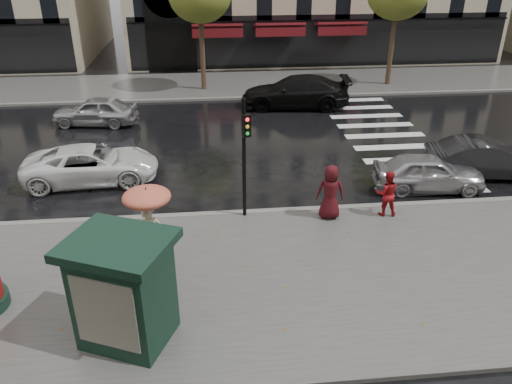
{
  "coord_description": "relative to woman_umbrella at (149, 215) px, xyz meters",
  "views": [
    {
      "loc": [
        -1.92,
        -10.82,
        7.8
      ],
      "look_at": [
        -0.65,
        1.5,
        1.56
      ],
      "focal_mm": 35.0,
      "sensor_mm": 36.0,
      "label": 1
    }
  ],
  "objects": [
    {
      "name": "ground",
      "position": [
        3.49,
        -0.32,
        -1.65
      ],
      "size": [
        160.0,
        160.0,
        0.0
      ],
      "primitive_type": "plane",
      "color": "black",
      "rests_on": "ground"
    },
    {
      "name": "near_sidewalk",
      "position": [
        3.49,
        -0.82,
        -1.59
      ],
      "size": [
        90.0,
        7.0,
        0.12
      ],
      "primitive_type": "cube",
      "color": "#474744",
      "rests_on": "ground"
    },
    {
      "name": "far_sidewalk",
      "position": [
        3.49,
        18.68,
        -1.59
      ],
      "size": [
        90.0,
        6.0,
        0.12
      ],
      "primitive_type": "cube",
      "color": "#474744",
      "rests_on": "ground"
    },
    {
      "name": "near_kerb",
      "position": [
        3.49,
        2.68,
        -1.58
      ],
      "size": [
        90.0,
        0.25,
        0.14
      ],
      "primitive_type": "cube",
      "color": "slate",
      "rests_on": "ground"
    },
    {
      "name": "far_kerb",
      "position": [
        3.49,
        15.68,
        -1.58
      ],
      "size": [
        90.0,
        0.25,
        0.14
      ],
      "primitive_type": "cube",
      "color": "slate",
      "rests_on": "ground"
    },
    {
      "name": "zebra_crossing",
      "position": [
        9.49,
        9.28,
        -1.65
      ],
      "size": [
        3.6,
        11.75,
        0.01
      ],
      "primitive_type": "cube",
      "color": "silver",
      "rests_on": "ground"
    },
    {
      "name": "woman_umbrella",
      "position": [
        0.0,
        0.0,
        0.0
      ],
      "size": [
        1.21,
        1.21,
        2.33
      ],
      "color": "beige",
      "rests_on": "near_sidewalk"
    },
    {
      "name": "woman_red",
      "position": [
        6.98,
        2.08,
        -0.81
      ],
      "size": [
        0.78,
        0.65,
        1.46
      ],
      "primitive_type": "imported",
      "rotation": [
        0.0,
        0.0,
        2.99
      ],
      "color": "maroon",
      "rests_on": "near_sidewalk"
    },
    {
      "name": "man_burgundy",
      "position": [
        5.2,
        2.08,
        -0.67
      ],
      "size": [
        0.91,
        0.65,
        1.73
      ],
      "primitive_type": "imported",
      "rotation": [
        0.0,
        0.0,
        3.01
      ],
      "color": "#420D12",
      "rests_on": "near_sidewalk"
    },
    {
      "name": "traffic_light",
      "position": [
        2.63,
        2.41,
        0.74
      ],
      "size": [
        0.27,
        0.37,
        3.75
      ],
      "color": "black",
      "rests_on": "near_sidewalk"
    },
    {
      "name": "newsstand",
      "position": [
        -0.3,
        -2.64,
        -0.27
      ],
      "size": [
        2.55,
        2.38,
        2.45
      ],
      "color": "black",
      "rests_on": "near_sidewalk"
    },
    {
      "name": "car_silver",
      "position": [
        9.11,
        3.88,
        -1.01
      ],
      "size": [
        3.95,
        1.96,
        1.3
      ],
      "primitive_type": "imported",
      "rotation": [
        0.0,
        0.0,
        1.46
      ],
      "color": "#B7B6BC",
      "rests_on": "ground"
    },
    {
      "name": "car_darkgrey",
      "position": [
        11.66,
        4.74,
        -0.96
      ],
      "size": [
        4.4,
        2.04,
        1.4
      ],
      "primitive_type": "imported",
      "rotation": [
        0.0,
        0.0,
        1.43
      ],
      "color": "black",
      "rests_on": "ground"
    },
    {
      "name": "car_white",
      "position": [
        -2.63,
        5.78,
        -1.0
      ],
      "size": [
        4.84,
        2.48,
        1.31
      ],
      "primitive_type": "imported",
      "rotation": [
        0.0,
        0.0,
        1.64
      ],
      "color": "white",
      "rests_on": "ground"
    },
    {
      "name": "car_black",
      "position": [
        6.2,
        13.97,
        -0.85
      ],
      "size": [
        5.77,
        2.87,
        1.61
      ],
      "primitive_type": "imported",
      "rotation": [
        0.0,
        0.0,
        -1.68
      ],
      "color": "black",
      "rests_on": "ground"
    },
    {
      "name": "car_far_silver",
      "position": [
        -3.64,
        12.14,
        -0.99
      ],
      "size": [
        4.07,
        2.06,
        1.33
      ],
      "primitive_type": "imported",
      "rotation": [
        0.0,
        0.0,
        -1.7
      ],
      "color": "#B3B4B8",
      "rests_on": "ground"
    }
  ]
}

